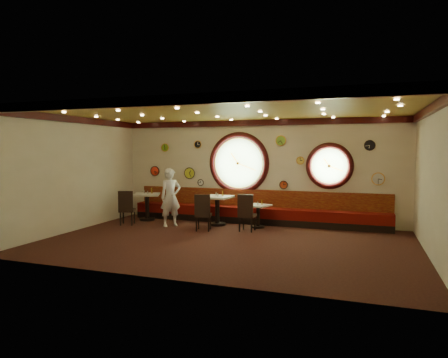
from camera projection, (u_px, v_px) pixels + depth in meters
The scene contains 45 objects.
floor at pixel (226, 242), 9.80m from camera, with size 9.00×6.00×0.00m, color black.
ceiling at pixel (226, 111), 9.57m from camera, with size 9.00×6.00×0.02m, color #B18C32.
wall_back at pixel (257, 171), 12.51m from camera, with size 9.00×0.02×3.20m, color beige.
wall_front at pixel (169, 189), 6.86m from camera, with size 9.00×0.02×3.20m, color beige.
wall_left at pixel (74, 174), 11.18m from camera, with size 0.02×6.00×3.20m, color beige.
wall_right at pixel (432, 182), 8.19m from camera, with size 0.02×6.00×3.20m, color beige.
molding_back at pixel (257, 123), 12.35m from camera, with size 9.00×0.10×0.18m, color black.
molding_front at pixel (169, 100), 6.80m from camera, with size 9.00×0.10×0.18m, color black.
molding_left at pixel (74, 120), 11.05m from camera, with size 0.10×6.00×0.18m, color black.
molding_right at pixel (432, 108), 8.10m from camera, with size 0.10×6.00×0.18m, color black.
banquette_base at pixel (255, 220), 12.35m from camera, with size 8.00×0.55×0.20m, color black.
banquette_seat at pixel (255, 212), 12.33m from camera, with size 8.00×0.55×0.30m, color #590A07.
banquette_back at pixel (256, 198), 12.51m from camera, with size 8.00×0.10×0.55m, color #5B070C.
porthole_left_glass at pixel (239, 163), 12.68m from camera, with size 1.66×1.66×0.02m, color #94C878.
porthole_left_frame at pixel (239, 163), 12.67m from camera, with size 1.98×1.98×0.18m, color black.
porthole_left_ring at pixel (238, 163), 12.64m from camera, with size 1.61×1.61×0.03m, color gold.
porthole_right_glass at pixel (329, 166), 11.76m from camera, with size 1.10×1.10×0.02m, color #94C878.
porthole_right_frame at pixel (329, 166), 11.74m from camera, with size 1.38×1.38×0.18m, color black.
porthole_right_ring at pixel (329, 166), 11.72m from camera, with size 1.09×1.09×0.03m, color gold.
wall_clock_0 at pixel (281, 141), 12.15m from camera, with size 0.30×0.30×0.03m, color #7EC03C.
wall_clock_1 at pixel (165, 148), 13.48m from camera, with size 0.26×0.26×0.03m, color #71AC22.
wall_clock_2 at pixel (378, 179), 11.30m from camera, with size 0.34×0.34×0.03m, color silver.
wall_clock_3 at pixel (201, 183), 13.13m from camera, with size 0.20×0.20×0.03m, color white.
wall_clock_4 at pixel (190, 173), 13.24m from camera, with size 0.36×0.36×0.03m, color gold.
wall_clock_5 at pixel (300, 161), 12.00m from camera, with size 0.22×0.22×0.03m, color #F1D750.
wall_clock_6 at pixel (155, 171), 13.67m from camera, with size 0.32×0.32×0.03m, color red.
wall_clock_7 at pixel (198, 144), 13.07m from camera, with size 0.24×0.24×0.03m, color black.
wall_clock_8 at pixel (370, 145), 11.32m from camera, with size 0.28×0.28×0.03m, color black.
wall_clock_9 at pixel (284, 185), 12.22m from camera, with size 0.24×0.24×0.03m, color #C73E17.
table_a at pixel (147, 203), 12.89m from camera, with size 1.03×1.03×0.86m.
table_b at pixel (217, 207), 12.01m from camera, with size 0.88×0.88×0.89m.
table_c at pixel (258, 213), 11.63m from camera, with size 0.77×0.77×0.68m.
chair_a at pixel (126, 206), 12.02m from camera, with size 0.56×0.56×0.65m.
chair_b at pixel (203, 210), 11.13m from camera, with size 0.52×0.52×0.64m.
chair_c at pixel (246, 210), 11.05m from camera, with size 0.45×0.45×0.65m.
condiment_a_salt at pixel (144, 192), 12.94m from camera, with size 0.04×0.04×0.11m, color #BCBCC1.
condiment_b_salt at pixel (216, 194), 12.07m from camera, with size 0.04×0.04×0.11m, color #BDBCC1.
condiment_c_salt at pixel (258, 203), 11.67m from camera, with size 0.03×0.03×0.09m, color silver.
condiment_a_pepper at pixel (148, 192), 12.79m from camera, with size 0.04×0.04×0.10m, color silver.
condiment_b_pepper at pixel (218, 195), 11.90m from camera, with size 0.04×0.04×0.10m, color #B7B7BC.
condiment_c_pepper at pixel (258, 203), 11.56m from camera, with size 0.03×0.03×0.09m, color silver.
condiment_a_bottle at pixel (152, 191), 12.96m from camera, with size 0.06×0.06×0.18m, color gold.
condiment_b_bottle at pixel (223, 193), 12.01m from camera, with size 0.05×0.05×0.16m, color gold.
condiment_c_bottle at pixel (262, 202), 11.60m from camera, with size 0.04×0.04×0.14m, color gold.
waiter at pixel (171, 197), 11.85m from camera, with size 0.63×0.41×1.72m, color white.
Camera 1 is at (3.17, -9.13, 2.26)m, focal length 32.00 mm.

